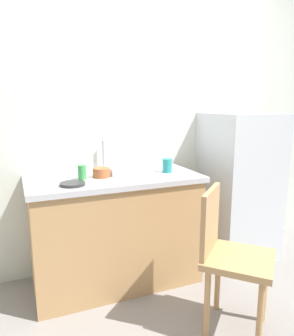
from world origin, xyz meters
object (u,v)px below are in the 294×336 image
(refrigerator, at_px, (239,186))
(chair, at_px, (229,253))
(terracotta_bowl, at_px, (101,173))
(cup_teal, at_px, (167,165))
(cup_green, at_px, (82,172))
(dish_tray, at_px, (126,170))
(hotplate, at_px, (73,184))

(refrigerator, xyz_separation_m, chair, (-0.70, -0.81, -0.16))
(terracotta_bowl, height_order, cup_teal, cup_teal)
(chair, distance_m, cup_teal, 0.86)
(cup_green, xyz_separation_m, cup_teal, (0.67, -0.03, 0.00))
(chair, distance_m, dish_tray, 1.01)
(chair, relative_size, terracotta_bowl, 7.08)
(cup_green, height_order, cup_teal, cup_teal)
(dish_tray, xyz_separation_m, cup_green, (-0.36, -0.08, 0.03))
(cup_teal, bearing_deg, refrigerator, 4.01)
(cup_teal, bearing_deg, chair, -85.88)
(dish_tray, bearing_deg, hotplate, -153.15)
(dish_tray, bearing_deg, cup_green, -168.00)
(hotplate, xyz_separation_m, cup_green, (0.10, 0.15, 0.04))
(refrigerator, xyz_separation_m, dish_tray, (-1.06, 0.05, 0.23))
(dish_tray, height_order, hotplate, dish_tray)
(cup_green, bearing_deg, terracotta_bowl, 2.57)
(terracotta_bowl, bearing_deg, refrigerator, 0.90)
(hotplate, bearing_deg, terracotta_bowl, 33.92)
(terracotta_bowl, distance_m, cup_green, 0.14)
(chair, bearing_deg, terracotta_bowl, 83.10)
(cup_teal, bearing_deg, dish_tray, 161.49)
(dish_tray, height_order, cup_teal, cup_teal)
(refrigerator, bearing_deg, terracotta_bowl, -179.10)
(terracotta_bowl, height_order, hotplate, terracotta_bowl)
(dish_tray, distance_m, cup_green, 0.37)
(dish_tray, relative_size, cup_green, 2.72)
(refrigerator, relative_size, hotplate, 7.71)
(hotplate, xyz_separation_m, cup_teal, (0.76, 0.13, 0.04))
(dish_tray, xyz_separation_m, cup_teal, (0.31, -0.10, 0.03))
(chair, relative_size, cup_green, 8.63)
(chair, height_order, hotplate, chair)
(chair, bearing_deg, cup_green, 89.51)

